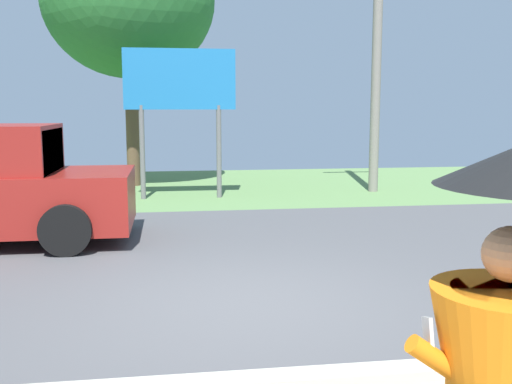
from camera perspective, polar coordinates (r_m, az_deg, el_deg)
ground_plane at (r=9.53m, az=-3.09°, el=-5.24°), size 40.00×22.00×0.20m
monk_pedestrian at (r=2.69m, az=23.27°, el=-16.33°), size 1.03×0.92×2.13m
utility_pole at (r=15.63m, az=11.58°, el=15.39°), size 1.80×0.24×7.97m
roadside_billboard at (r=14.15m, az=-7.31°, el=9.67°), size 2.60×0.12×3.50m
tree_left_far at (r=16.98m, az=-12.11°, el=17.59°), size 4.59×4.59×7.09m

